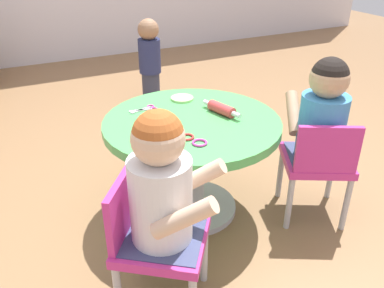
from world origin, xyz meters
TOP-DOWN VIEW (x-y plane):
  - ground_plane at (0.00, 0.00)m, footprint 10.00×10.00m
  - craft_table at (0.00, 0.00)m, footprint 0.81×0.81m
  - child_chair_left at (-0.37, -0.45)m, footprint 0.42×0.42m
  - seated_child_left at (-0.34, -0.47)m, footprint 0.44×0.42m
  - child_chair_right at (0.50, -0.30)m, footprint 0.41×0.41m
  - seated_child_right at (0.52, -0.27)m, footprint 0.40×0.43m
  - toddler_standing at (0.33, 1.41)m, footprint 0.17×0.17m
  - rolling_pin at (0.15, 0.00)m, footprint 0.09×0.23m
  - craft_scissors at (-0.14, 0.20)m, footprint 0.14×0.08m
  - playdough_blob_0 at (0.06, 0.24)m, footprint 0.11×0.11m
  - playdough_blob_1 at (-0.13, 0.06)m, footprint 0.09×0.09m
  - cookie_cutter_0 at (-0.07, -0.22)m, footprint 0.06×0.06m
  - cookie_cutter_1 at (-0.10, -0.15)m, footprint 0.06×0.06m

SIDE VIEW (x-z plane):
  - ground_plane at x=0.00m, z-range 0.00..0.00m
  - child_chair_left at x=-0.37m, z-range 0.04..0.57m
  - child_chair_right at x=0.50m, z-range 0.04..0.57m
  - toddler_standing at x=0.33m, z-range 0.02..0.70m
  - craft_table at x=0.00m, z-range 0.12..0.61m
  - craft_scissors at x=-0.14m, z-range 0.50..0.50m
  - cookie_cutter_0 at x=-0.07m, z-range 0.50..0.51m
  - cookie_cutter_1 at x=-0.10m, z-range 0.50..0.51m
  - playdough_blob_0 at x=0.06m, z-range 0.50..0.51m
  - playdough_blob_1 at x=-0.13m, z-range 0.50..0.51m
  - rolling_pin at x=0.15m, z-range 0.50..0.55m
  - seated_child_left at x=-0.34m, z-range 0.28..0.79m
  - seated_child_right at x=0.52m, z-range 0.28..0.79m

